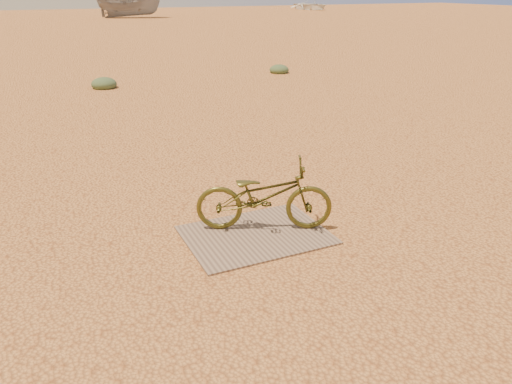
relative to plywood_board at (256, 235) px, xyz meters
name	(u,v)px	position (x,y,z in m)	size (l,w,h in m)	color
ground	(253,260)	(-0.25, -0.46, -0.01)	(120.00, 120.00, 0.00)	#CC8D4B
plywood_board	(256,235)	(0.00, 0.00, 0.00)	(1.50, 1.11, 0.02)	#836E59
bicycle	(264,196)	(0.14, 0.10, 0.40)	(0.51, 1.47, 0.77)	#464418
boat_mid_right	(130,4)	(7.13, 40.04, 1.05)	(2.06, 5.48, 2.12)	gray
boat_far_right	(311,5)	(28.46, 46.57, 0.47)	(3.32, 4.65, 0.96)	white
kale_a	(104,88)	(-0.08, 9.31, -0.01)	(0.66, 0.66, 0.36)	#4C603F
kale_b	(279,73)	(5.24, 9.55, -0.01)	(0.60, 0.60, 0.33)	#4C603F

